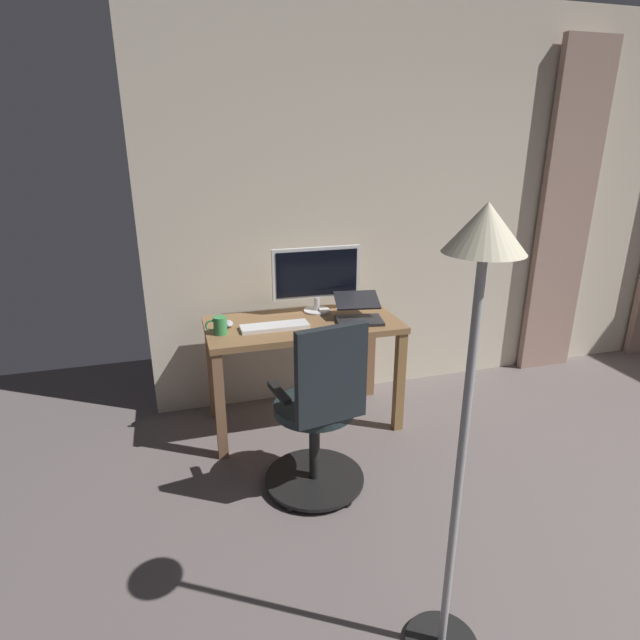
# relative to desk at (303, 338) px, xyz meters

# --- Properties ---
(back_room_partition) EXTENTS (5.68, 0.10, 2.75)m
(back_room_partition) POSITION_rel_desk_xyz_m (-1.86, -0.45, 0.75)
(back_room_partition) COLOR beige
(back_room_partition) RESTS_ON ground
(curtain_right_panel) EXTENTS (0.47, 0.06, 2.55)m
(curtain_right_panel) POSITION_rel_desk_xyz_m (-2.23, -0.34, 0.65)
(curtain_right_panel) COLOR tan
(curtain_right_panel) RESTS_ON ground
(desk) EXTENTS (1.25, 0.60, 0.74)m
(desk) POSITION_rel_desk_xyz_m (0.00, 0.00, 0.00)
(desk) COLOR olive
(desk) RESTS_ON ground
(office_chair) EXTENTS (0.56, 0.56, 1.02)m
(office_chair) POSITION_rel_desk_xyz_m (0.10, 0.75, -0.16)
(office_chair) COLOR black
(office_chair) RESTS_ON ground
(computer_monitor) EXTENTS (0.61, 0.18, 0.44)m
(computer_monitor) POSITION_rel_desk_xyz_m (-0.15, -0.18, 0.37)
(computer_monitor) COLOR white
(computer_monitor) RESTS_ON desk
(computer_keyboard) EXTENTS (0.43, 0.13, 0.02)m
(computer_keyboard) POSITION_rel_desk_xyz_m (0.20, 0.07, 0.12)
(computer_keyboard) COLOR white
(computer_keyboard) RESTS_ON desk
(laptop) EXTENTS (0.34, 0.35, 0.15)m
(laptop) POSITION_rel_desk_xyz_m (-0.36, 0.07, 0.16)
(laptop) COLOR #232328
(laptop) RESTS_ON desk
(computer_mouse) EXTENTS (0.06, 0.10, 0.04)m
(computer_mouse) POSITION_rel_desk_xyz_m (0.47, -0.05, 0.13)
(computer_mouse) COLOR #B7BCC1
(computer_mouse) RESTS_ON desk
(mug_coffee) EXTENTS (0.13, 0.08, 0.11)m
(mug_coffee) POSITION_rel_desk_xyz_m (0.54, 0.07, 0.17)
(mug_coffee) COLOR #3D9951
(mug_coffee) RESTS_ON desk
(floor_lamp) EXTENTS (0.28, 0.28, 1.70)m
(floor_lamp) POSITION_rel_desk_xyz_m (-0.09, 1.78, 0.65)
(floor_lamp) COLOR black
(floor_lamp) RESTS_ON ground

